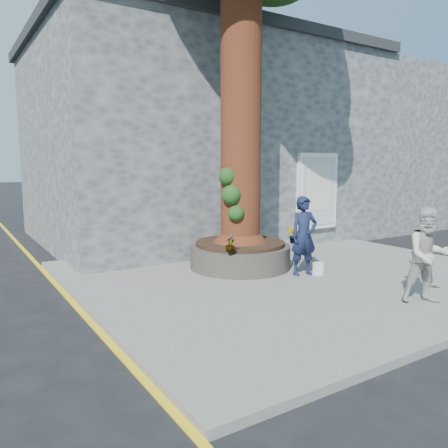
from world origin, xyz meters
TOP-DOWN VIEW (x-y plane):
  - ground at (0.00, 0.00)m, footprint 120.00×120.00m
  - pavement at (1.50, 1.00)m, footprint 9.00×8.00m
  - yellow_line at (-3.05, 1.00)m, footprint 0.10×30.00m
  - stone_shop at (2.50, 7.20)m, footprint 10.30×8.30m
  - neighbour_shop at (10.50, 7.20)m, footprint 6.00×8.00m
  - planter at (0.80, 2.00)m, footprint 2.30×2.30m
  - man at (1.56, 0.71)m, footprint 0.68×0.52m
  - woman at (2.03, -1.86)m, footprint 1.01×0.95m
  - shopping_bag at (1.80, 0.49)m, footprint 0.21×0.13m
  - plant_a at (0.01, 1.15)m, footprint 0.25×0.25m
  - plant_b at (1.65, 1.19)m, footprint 0.25×0.26m
  - plant_c at (-0.05, 1.15)m, footprint 0.23×0.23m
  - plant_d at (1.18, 2.85)m, footprint 0.27×0.29m

SIDE VIEW (x-z plane):
  - ground at x=0.00m, z-range 0.00..0.00m
  - yellow_line at x=-3.05m, z-range 0.00..0.01m
  - pavement at x=1.50m, z-range 0.00..0.12m
  - shopping_bag at x=1.80m, z-range 0.12..0.40m
  - planter at x=0.80m, z-range 0.11..0.71m
  - plant_d at x=1.18m, z-range 0.72..0.99m
  - plant_c at x=-0.05m, z-range 0.72..1.03m
  - plant_b at x=1.65m, z-range 0.72..1.09m
  - plant_a at x=0.01m, z-range 0.72..1.13m
  - woman at x=2.03m, z-range 0.12..1.78m
  - man at x=1.56m, z-range 0.12..1.81m
  - neighbour_shop at x=10.50m, z-range 0.00..6.00m
  - stone_shop at x=2.50m, z-range 0.01..6.31m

